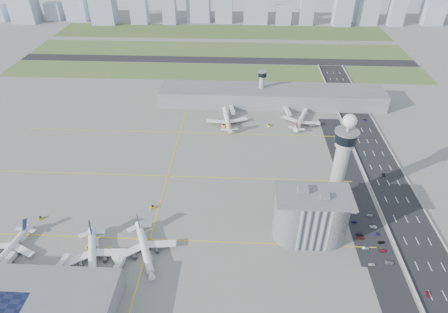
{
  "coord_description": "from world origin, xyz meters",
  "views": [
    {
      "loc": [
        10.31,
        -178.72,
        163.86
      ],
      "look_at": [
        0.0,
        35.0,
        15.0
      ],
      "focal_mm": 30.0,
      "sensor_mm": 36.0,
      "label": 1
    }
  ],
  "objects_px": {
    "jet_bridge_near_2": "(111,280)",
    "airplane_near_a": "(7,247)",
    "car_lot_2": "(361,238)",
    "tug_4": "(224,125)",
    "airplane_far_b": "(301,117)",
    "airplane_near_c": "(144,247)",
    "jet_bridge_near_1": "(54,278)",
    "tug_1": "(89,249)",
    "car_lot_5": "(354,213)",
    "car_lot_11": "(370,215)",
    "car_hw_0": "(428,294)",
    "car_hw_2": "(365,120)",
    "airplane_far_a": "(227,117)",
    "car_lot_7": "(383,251)",
    "car_lot_1": "(365,248)",
    "secondary_tower": "(262,84)",
    "jet_bridge_far_1": "(285,109)",
    "airplane_near_b": "(91,255)",
    "car_lot_6": "(390,263)",
    "car_hw_4": "(336,91)",
    "car_lot_0": "(372,264)",
    "tug_2": "(109,250)",
    "tug_3": "(153,207)",
    "admin_building": "(311,216)",
    "car_lot_8": "(381,242)",
    "jet_bridge_far_0": "(231,108)",
    "car_lot_10": "(374,227)",
    "control_tower": "(342,158)",
    "car_lot_3": "(360,234)",
    "tug_5": "(269,125)",
    "tug_0": "(40,218)",
    "car_lot_4": "(354,222)",
    "car_lot_9": "(376,234)"
  },
  "relations": [
    {
      "from": "jet_bridge_near_2",
      "to": "airplane_near_a",
      "type": "bearing_deg",
      "value": 84.68
    },
    {
      "from": "car_lot_2",
      "to": "airplane_near_a",
      "type": "bearing_deg",
      "value": 86.23
    },
    {
      "from": "tug_4",
      "to": "airplane_far_b",
      "type": "bearing_deg",
      "value": -44.88
    },
    {
      "from": "airplane_near_c",
      "to": "jet_bridge_near_1",
      "type": "bearing_deg",
      "value": -87.7
    },
    {
      "from": "airplane_near_c",
      "to": "tug_1",
      "type": "height_order",
      "value": "airplane_near_c"
    },
    {
      "from": "car_lot_5",
      "to": "car_lot_11",
      "type": "xyz_separation_m",
      "value": [
        9.27,
        -1.54,
        0.01
      ]
    },
    {
      "from": "car_lot_5",
      "to": "car_hw_0",
      "type": "distance_m",
      "value": 61.74
    },
    {
      "from": "tug_4",
      "to": "car_hw_2",
      "type": "bearing_deg",
      "value": -45.6
    },
    {
      "from": "airplane_far_a",
      "to": "car_lot_7",
      "type": "relative_size",
      "value": 10.16
    },
    {
      "from": "jet_bridge_near_2",
      "to": "car_lot_1",
      "type": "bearing_deg",
      "value": -67.64
    },
    {
      "from": "tug_4",
      "to": "tug_1",
      "type": "bearing_deg",
      "value": -169.38
    },
    {
      "from": "secondary_tower",
      "to": "car_hw_0",
      "type": "height_order",
      "value": "secondary_tower"
    },
    {
      "from": "jet_bridge_far_1",
      "to": "car_lot_2",
      "type": "xyz_separation_m",
      "value": [
        30.59,
        -155.55,
        -2.28
      ]
    },
    {
      "from": "airplane_near_b",
      "to": "car_lot_1",
      "type": "distance_m",
      "value": 151.78
    },
    {
      "from": "airplane_near_c",
      "to": "car_lot_6",
      "type": "relative_size",
      "value": 9.13
    },
    {
      "from": "jet_bridge_near_1",
      "to": "car_hw_4",
      "type": "distance_m",
      "value": 305.71
    },
    {
      "from": "car_lot_0",
      "to": "tug_2",
      "type": "bearing_deg",
      "value": 83.56
    },
    {
      "from": "tug_3",
      "to": "car_lot_11",
      "type": "height_order",
      "value": "tug_3"
    },
    {
      "from": "admin_building",
      "to": "tug_4",
      "type": "height_order",
      "value": "admin_building"
    },
    {
      "from": "car_lot_8",
      "to": "car_hw_2",
      "type": "relative_size",
      "value": 0.93
    },
    {
      "from": "car_lot_5",
      "to": "car_hw_2",
      "type": "height_order",
      "value": "car_hw_2"
    },
    {
      "from": "jet_bridge_far_1",
      "to": "tug_2",
      "type": "xyz_separation_m",
      "value": [
        -112.86,
        -171.84,
        -1.86
      ]
    },
    {
      "from": "jet_bridge_far_0",
      "to": "car_lot_2",
      "type": "distance_m",
      "value": 175.2
    },
    {
      "from": "car_lot_11",
      "to": "car_hw_0",
      "type": "bearing_deg",
      "value": -170.88
    },
    {
      "from": "secondary_tower",
      "to": "car_lot_10",
      "type": "height_order",
      "value": "secondary_tower"
    },
    {
      "from": "control_tower",
      "to": "airplane_far_a",
      "type": "bearing_deg",
      "value": 125.74
    },
    {
      "from": "airplane_near_c",
      "to": "car_lot_3",
      "type": "distance_m",
      "value": 124.76
    },
    {
      "from": "car_lot_11",
      "to": "car_hw_4",
      "type": "distance_m",
      "value": 182.94
    },
    {
      "from": "control_tower",
      "to": "tug_5",
      "type": "bearing_deg",
      "value": 110.54
    },
    {
      "from": "tug_0",
      "to": "car_lot_8",
      "type": "xyz_separation_m",
      "value": [
        204.76,
        -9.79,
        -0.23
      ]
    },
    {
      "from": "car_lot_6",
      "to": "car_lot_8",
      "type": "distance_m",
      "value": 14.58
    },
    {
      "from": "airplane_far_b",
      "to": "control_tower",
      "type": "bearing_deg",
      "value": -155.89
    },
    {
      "from": "car_hw_2",
      "to": "car_lot_5",
      "type": "bearing_deg",
      "value": -115.35
    },
    {
      "from": "car_lot_10",
      "to": "tug_4",
      "type": "bearing_deg",
      "value": 36.65
    },
    {
      "from": "jet_bridge_far_1",
      "to": "car_lot_11",
      "type": "distance_m",
      "value": 142.27
    },
    {
      "from": "car_lot_2",
      "to": "car_lot_3",
      "type": "relative_size",
      "value": 1.0
    },
    {
      "from": "car_lot_1",
      "to": "car_hw_4",
      "type": "relative_size",
      "value": 1.04
    },
    {
      "from": "car_lot_4",
      "to": "tug_1",
      "type": "bearing_deg",
      "value": 92.04
    },
    {
      "from": "jet_bridge_near_1",
      "to": "car_lot_2",
      "type": "bearing_deg",
      "value": -67.26
    },
    {
      "from": "car_lot_3",
      "to": "car_hw_0",
      "type": "bearing_deg",
      "value": -148.23
    },
    {
      "from": "jet_bridge_near_2",
      "to": "car_lot_0",
      "type": "bearing_deg",
      "value": -72.29
    },
    {
      "from": "car_lot_0",
      "to": "car_lot_8",
      "type": "height_order",
      "value": "car_lot_8"
    },
    {
      "from": "tug_4",
      "to": "car_lot_3",
      "type": "xyz_separation_m",
      "value": [
        86.32,
        -122.86,
        -0.44
      ]
    },
    {
      "from": "airplane_far_b",
      "to": "car_lot_7",
      "type": "xyz_separation_m",
      "value": [
        28.53,
        -144.72,
        -5.06
      ]
    },
    {
      "from": "car_lot_9",
      "to": "car_lot_8",
      "type": "bearing_deg",
      "value": -163.6
    },
    {
      "from": "airplane_far_a",
      "to": "tug_1",
      "type": "relative_size",
      "value": 14.01
    },
    {
      "from": "car_lot_0",
      "to": "airplane_near_c",
      "type": "bearing_deg",
      "value": 83.8
    },
    {
      "from": "car_lot_11",
      "to": "tug_4",
      "type": "bearing_deg",
      "value": 37.41
    },
    {
      "from": "airplane_near_a",
      "to": "airplane_near_c",
      "type": "xyz_separation_m",
      "value": [
        75.92,
        2.97,
        0.94
      ]
    },
    {
      "from": "car_lot_1",
      "to": "car_hw_4",
      "type": "xyz_separation_m",
      "value": [
        24.01,
        209.29,
        -0.0
      ]
    }
  ]
}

